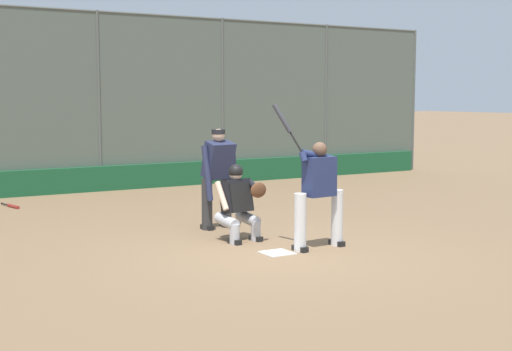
% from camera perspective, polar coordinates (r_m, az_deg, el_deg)
% --- Properties ---
extents(ground_plane, '(160.00, 160.00, 0.00)m').
position_cam_1_polar(ground_plane, '(10.60, 1.71, -6.23)').
color(ground_plane, '#846647').
extents(home_plate_marker, '(0.43, 0.43, 0.01)m').
position_cam_1_polar(home_plate_marker, '(10.60, 1.71, -6.20)').
color(home_plate_marker, white).
rests_on(home_plate_marker, ground_plane).
extents(backstop_fence, '(20.48, 0.08, 4.38)m').
position_cam_1_polar(backstop_fence, '(17.89, -12.45, 6.09)').
color(backstop_fence, '#515651').
rests_on(backstop_fence, ground_plane).
extents(padding_wall, '(19.99, 0.18, 0.61)m').
position_cam_1_polar(padding_wall, '(17.91, -12.20, -0.25)').
color(padding_wall, '#19512D').
rests_on(padding_wall, ground_plane).
extents(batter_at_plate, '(1.08, 0.59, 2.20)m').
position_cam_1_polar(batter_at_plate, '(10.82, 5.02, -1.22)').
color(batter_at_plate, silver).
rests_on(batter_at_plate, ground_plane).
extents(catcher_behind_plate, '(0.68, 0.79, 1.23)m').
position_cam_1_polar(catcher_behind_plate, '(11.39, -1.39, -2.08)').
color(catcher_behind_plate, '#B7B7BC').
rests_on(catcher_behind_plate, ground_plane).
extents(umpire_home, '(0.71, 0.49, 1.75)m').
position_cam_1_polar(umpire_home, '(12.41, -3.05, 0.02)').
color(umpire_home, '#333333').
rests_on(umpire_home, ground_plane).
extents(spare_bat_near_backstop, '(0.23, 0.80, 0.07)m').
position_cam_1_polar(spare_bat_near_backstop, '(15.75, -18.94, -2.32)').
color(spare_bat_near_backstop, black).
rests_on(spare_bat_near_backstop, ground_plane).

